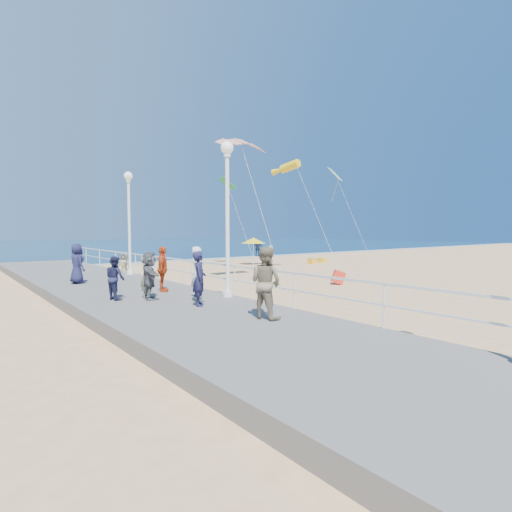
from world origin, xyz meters
TOP-DOWN VIEW (x-y plane):
  - ground at (0.00, 0.00)m, footprint 160.00×160.00m
  - ocean at (0.00, 65.00)m, footprint 160.00×90.00m
  - surf_line at (0.00, 20.50)m, footprint 160.00×1.20m
  - boardwalk at (-7.50, 0.00)m, footprint 5.00×44.00m
  - railing at (-5.05, 0.00)m, footprint 0.05×42.00m
  - lamp_post_mid at (-5.35, 0.00)m, footprint 0.44×0.44m
  - lamp_post_far at (-5.35, 9.00)m, footprint 0.44×0.44m
  - woman_holding_toddler at (-6.55, -0.02)m, footprint 0.55×0.72m
  - toddler_held at (-6.40, 0.13)m, footprint 0.34×0.40m
  - spectator_0 at (-6.98, -0.85)m, footprint 0.66×0.73m
  - spectator_1 at (-6.51, -3.44)m, footprint 0.89×1.04m
  - spectator_3 at (-6.61, 2.47)m, footprint 0.85×1.08m
  - spectator_4 at (-8.51, 6.88)m, footprint 0.72×0.95m
  - spectator_5 at (-7.70, 1.17)m, footprint 0.90×1.56m
  - spectator_6 at (-7.63, 1.61)m, footprint 0.58×0.62m
  - spectator_7 at (-8.60, 1.85)m, footprint 0.67×0.79m
  - beach_walker_a at (8.07, 13.37)m, footprint 1.11×0.92m
  - beach_walker_b at (12.39, 20.40)m, footprint 1.08×1.02m
  - beach_walker_c at (-4.99, 10.85)m, footprint 0.83×0.82m
  - box_kite at (2.42, 1.57)m, footprint 0.89×0.89m
  - beach_umbrella at (6.09, 13.11)m, footprint 1.90×1.90m
  - beach_chair_left at (10.44, 10.94)m, footprint 0.55×0.55m
  - beach_chair_right at (12.03, 11.25)m, footprint 0.55×0.55m
  - kite_parafoil at (-0.83, 5.24)m, footprint 2.75×0.94m
  - kite_windsock at (5.51, 8.38)m, footprint 0.97×2.44m
  - kite_diamond_multi at (12.31, 10.22)m, footprint 1.73×1.54m
  - kite_diamond_green at (4.30, 14.08)m, footprint 1.37×1.56m

SIDE VIEW (x-z plane):
  - ground at x=0.00m, z-range 0.00..0.00m
  - ocean at x=0.00m, z-range -0.01..0.04m
  - surf_line at x=0.00m, z-range 0.01..0.05m
  - boardwalk at x=-7.50m, z-range 0.00..0.40m
  - beach_chair_left at x=10.44m, z-range 0.00..0.40m
  - beach_chair_right at x=12.03m, z-range 0.00..0.40m
  - box_kite at x=2.42m, z-range -0.07..0.67m
  - beach_walker_c at x=-4.99m, z-range 0.00..1.45m
  - beach_walker_a at x=8.07m, z-range 0.00..1.49m
  - beach_walker_b at x=12.39m, z-range 0.00..1.79m
  - spectator_6 at x=-7.63m, z-range 0.40..1.83m
  - spectator_7 at x=-8.60m, z-range 0.40..1.85m
  - spectator_5 at x=-7.70m, z-range 0.40..2.00m
  - spectator_0 at x=-6.98m, z-range 0.40..2.06m
  - railing at x=-5.05m, z-range 0.98..1.53m
  - spectator_3 at x=-6.61m, z-range 0.40..2.11m
  - spectator_4 at x=-8.51m, z-range 0.40..2.14m
  - woman_holding_toddler at x=-6.55m, z-range 0.40..2.17m
  - spectator_1 at x=-6.51m, z-range 0.40..2.28m
  - toddler_held at x=-6.40m, z-range 1.25..1.97m
  - beach_umbrella at x=6.09m, z-range 0.84..2.98m
  - lamp_post_mid at x=-5.35m, z-range 1.00..6.32m
  - lamp_post_far at x=-5.35m, z-range 1.00..6.32m
  - kite_diamond_green at x=4.30m, z-range 5.89..6.71m
  - kite_windsock at x=5.51m, z-range 6.48..7.51m
  - kite_parafoil at x=-0.83m, z-range 6.90..7.55m
  - kite_diamond_multi at x=12.31m, z-range 6.72..7.77m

